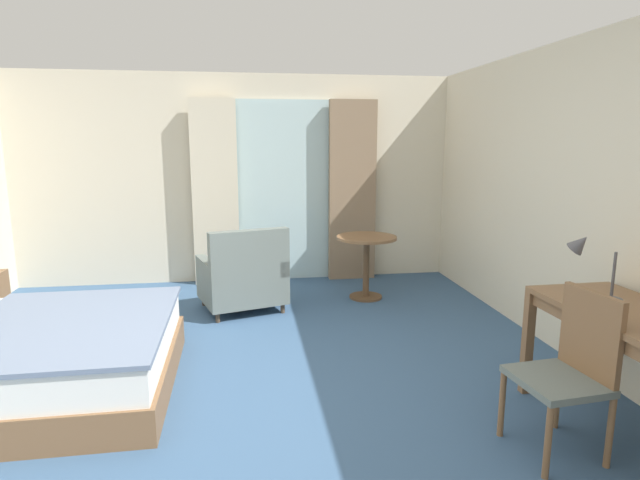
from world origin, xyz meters
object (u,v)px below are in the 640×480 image
object	(u,v)px
desk_lamp	(587,254)
round_cafe_table	(366,253)
armchair_by_window	(243,278)
desk_chair	(571,365)
bed	(5,358)

from	to	relation	value
desk_lamp	round_cafe_table	xyz separation A→B (m)	(-0.77, 2.56, -0.52)
desk_lamp	armchair_by_window	distance (m)	3.21
desk_chair	armchair_by_window	size ratio (longest dim) A/B	0.96
armchair_by_window	round_cafe_table	world-z (taller)	armchair_by_window
armchair_by_window	desk_chair	bearing A→B (deg)	-56.73
desk_chair	desk_lamp	size ratio (longest dim) A/B	2.15
desk_chair	desk_lamp	distance (m)	0.74
bed	round_cafe_table	xyz separation A→B (m)	(2.94, 1.84, 0.25)
armchair_by_window	bed	bearing A→B (deg)	-135.20
desk_lamp	bed	bearing A→B (deg)	169.03
armchair_by_window	round_cafe_table	size ratio (longest dim) A/B	1.37
bed	armchair_by_window	xyz separation A→B (m)	(1.60, 1.59, 0.07)
bed	armchair_by_window	world-z (taller)	bed
desk_chair	round_cafe_table	world-z (taller)	desk_chair
desk_lamp	armchair_by_window	size ratio (longest dim) A/B	0.45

